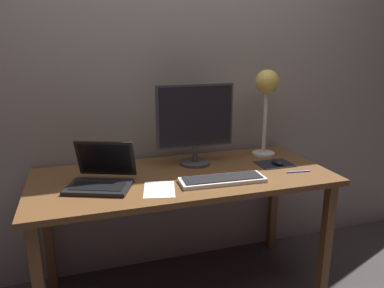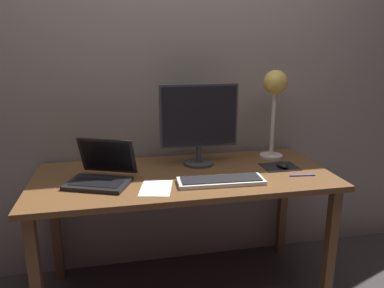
{
  "view_description": "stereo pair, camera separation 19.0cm",
  "coord_description": "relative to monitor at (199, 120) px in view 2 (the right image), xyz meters",
  "views": [
    {
      "loc": [
        -0.52,
        -1.8,
        1.42
      ],
      "look_at": [
        0.03,
        -0.05,
        0.92
      ],
      "focal_mm": 34.32,
      "sensor_mm": 36.0,
      "label": 1
    },
    {
      "loc": [
        -0.34,
        -1.85,
        1.42
      ],
      "look_at": [
        0.03,
        -0.05,
        0.92
      ],
      "focal_mm": 34.32,
      "sensor_mm": 36.0,
      "label": 2
    }
  ],
  "objects": [
    {
      "name": "mousepad",
      "position": [
        0.44,
        -0.14,
        -0.26
      ],
      "size": [
        0.2,
        0.16,
        0.0
      ],
      "primitive_type": "cube",
      "color": "black",
      "rests_on": "desk"
    },
    {
      "name": "mouse",
      "position": [
        0.45,
        -0.16,
        -0.24
      ],
      "size": [
        0.06,
        0.1,
        0.03
      ],
      "primitive_type": "ellipsoid",
      "color": "black",
      "rests_on": "mousepad"
    },
    {
      "name": "laptop",
      "position": [
        -0.54,
        -0.17,
        -0.2
      ],
      "size": [
        0.38,
        0.36,
        0.21
      ],
      "color": "black",
      "rests_on": "desk"
    },
    {
      "name": "desk_lamp",
      "position": [
        0.48,
        0.05,
        0.15
      ],
      "size": [
        0.14,
        0.14,
        0.54
      ],
      "color": "beige",
      "rests_on": "desk"
    },
    {
      "name": "desk",
      "position": [
        -0.12,
        -0.15,
        -0.34
      ],
      "size": [
        1.6,
        0.7,
        0.74
      ],
      "color": "brown",
      "rests_on": "ground"
    },
    {
      "name": "pen",
      "position": [
        0.5,
        -0.31,
        -0.26
      ],
      "size": [
        0.14,
        0.02,
        0.01
      ],
      "primitive_type": "cylinder",
      "rotation": [
        0.0,
        1.57,
        -0.11
      ],
      "color": "#2633A5",
      "rests_on": "desk"
    },
    {
      "name": "monitor",
      "position": [
        0.0,
        0.0,
        0.0
      ],
      "size": [
        0.45,
        0.18,
        0.47
      ],
      "color": "#38383A",
      "rests_on": "desk"
    },
    {
      "name": "paper_sheet_near_mouse",
      "position": [
        -0.29,
        -0.32,
        -0.26
      ],
      "size": [
        0.19,
        0.24,
        0.0
      ],
      "primitive_type": "cube",
      "rotation": [
        0.0,
        0.0,
        -0.22
      ],
      "color": "white",
      "rests_on": "desk"
    },
    {
      "name": "back_wall",
      "position": [
        -0.12,
        0.25,
        0.3
      ],
      "size": [
        4.8,
        0.06,
        2.6
      ],
      "primitive_type": "cube",
      "color": "gray",
      "rests_on": "ground"
    },
    {
      "name": "keyboard_main",
      "position": [
        0.04,
        -0.32,
        -0.25
      ],
      "size": [
        0.45,
        0.16,
        0.03
      ],
      "color": "silver",
      "rests_on": "desk"
    }
  ]
}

